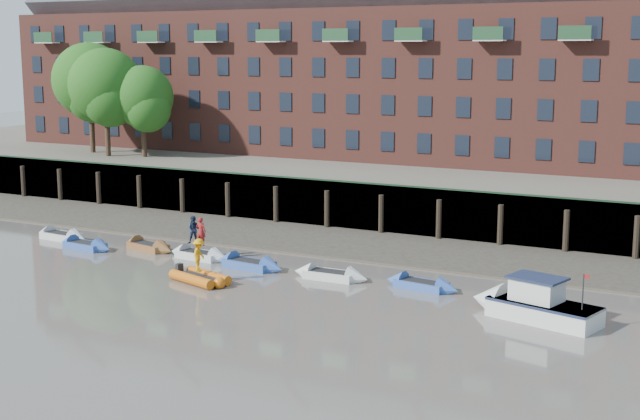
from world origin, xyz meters
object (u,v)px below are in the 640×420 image
Objects in this scene: person_rower_a at (201,231)px; person_rib_crew at (199,255)px; rowboat_0 at (61,236)px; rowboat_5 at (330,275)px; rowboat_6 at (421,285)px; rowboat_1 at (85,246)px; rowboat_2 at (148,247)px; rib_tender at (202,278)px; person_rower_b at (194,230)px; rowboat_4 at (249,264)px; rowboat_3 at (199,255)px; motor_launch at (524,303)px.

person_rower_a is 5.16m from person_rib_crew.
rowboat_5 is (19.79, -0.97, -0.00)m from rowboat_0.
rowboat_5 reaches higher than rowboat_6.
rowboat_5 is (16.52, 0.46, 0.01)m from rowboat_1.
rowboat_2 is at bearing 6.23° from rowboat_0.
rib_tender is 2.09× the size of person_rib_crew.
person_rower_b reaches higher than rowboat_0.
rib_tender is (-0.51, -3.81, 0.04)m from rowboat_4.
rowboat_1 is at bearing -167.15° from rowboat_3.
rowboat_2 is 12.98m from rowboat_5.
person_rower_b is at bearing -22.71° from person_rower_a.
rowboat_4 is at bearing -4.27° from rowboat_3.
person_rower_a is at bearing 3.13° from rowboat_0.
rowboat_1 is at bearing -18.35° from rowboat_0.
person_rib_crew is (14.03, -4.69, 1.22)m from rowboat_0.
person_rib_crew reaches higher than motor_launch.
person_rower_b is at bearing 167.39° from rowboat_3.
person_rower_a is at bearing 177.82° from rowboat_4.
person_rower_a is at bearing 18.19° from person_rib_crew.
rowboat_6 is 2.55× the size of person_rower_a.
motor_launch is at bearing -37.10° from person_rower_b.
rowboat_4 reaches higher than rowboat_6.
rowboat_3 reaches higher than rowboat_1.
person_rib_crew is at bearing -151.13° from rowboat_6.
person_rower_b is (-3.69, 4.55, 1.38)m from rib_tender.
rowboat_1 is at bearing -144.79° from rowboat_2.
rowboat_2 is at bearing 174.28° from rowboat_5.
person_rower_a is at bearing 175.40° from rowboat_5.
rib_tender is 5.50m from person_rower_a.
person_rower_b reaches higher than rib_tender.
rowboat_5 is 1.18× the size of rib_tender.
motor_launch is at bearing -0.77° from rowboat_4.
rowboat_4 is at bearing 166.14° from person_rower_a.
rowboat_3 is at bearing 6.94° from motor_launch.
person_rower_b is (3.66, -0.33, 1.43)m from rowboat_2.
rowboat_0 reaches higher than rowboat_2.
rowboat_1 is at bearing -179.32° from rowboat_5.
rowboat_3 is 5.50m from rib_tender.
person_rower_a reaches higher than motor_launch.
rowboat_4 is (3.79, -0.61, 0.01)m from rowboat_3.
motor_launch is 3.88× the size of person_rower_a.
person_rib_crew is at bearing -94.28° from rowboat_4.
person_rower_a reaches higher than rowboat_6.
rowboat_0 is 2.65× the size of person_rower_a.
rowboat_0 is 10.63m from person_rower_b.
rowboat_4 is 4.50m from person_rower_b.
rowboat_0 is 30.76m from motor_launch.
rowboat_0 reaches higher than rib_tender.
rowboat_0 is 6.86m from rowboat_2.
rowboat_1 is 7.74m from rowboat_3.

